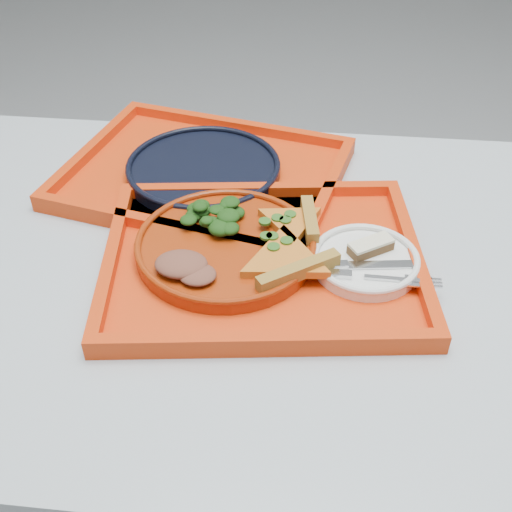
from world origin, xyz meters
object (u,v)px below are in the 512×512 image
Objects in this scene: dinner_plate at (226,248)px; navy_plate at (204,170)px; tray_main at (263,263)px; tray_far at (204,177)px; dessert_bar at (371,246)px.

navy_plate is (-0.07, 0.20, -0.00)m from dinner_plate.
tray_far is (-0.12, 0.21, 0.00)m from tray_main.
dessert_bar is (0.27, -0.20, 0.03)m from tray_far.
dinner_plate is (0.07, -0.20, 0.02)m from tray_far.
navy_plate is 3.82× the size of dessert_bar.
tray_far is at bearing 110.61° from dessert_bar.
dessert_bar is at bearing -0.77° from tray_main.
tray_main is at bearing -47.38° from tray_far.
tray_far is at bearing 0.00° from navy_plate.
dinner_plate is 3.82× the size of dessert_bar.
dessert_bar is (0.21, 0.01, 0.01)m from dinner_plate.
tray_main and tray_far have the same top height.
tray_far is 0.01m from navy_plate.
dinner_plate is 1.00× the size of navy_plate.
tray_far is 1.73× the size of navy_plate.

